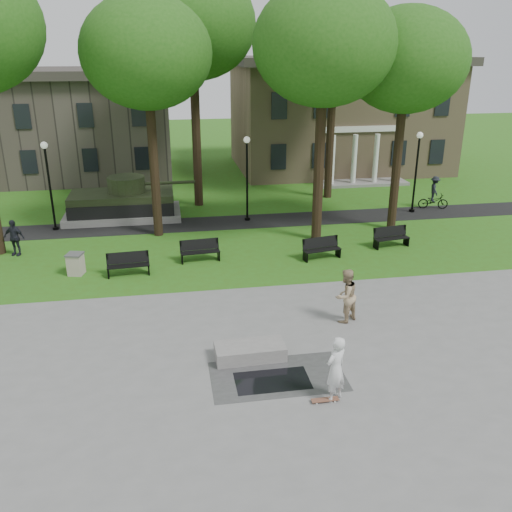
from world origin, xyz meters
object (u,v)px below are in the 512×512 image
Objects in this scene: cyclist at (434,195)px; park_bench_0 at (128,263)px; friend_watching at (346,296)px; trash_bin at (76,264)px; concrete_block at (250,351)px; skateboarder at (336,369)px.

cyclist is 1.10× the size of park_bench_0.
friend_watching is 11.81m from trash_bin.
park_bench_0 reaches higher than trash_bin.
park_bench_0 is (-17.83, -7.50, -0.30)m from cyclist.
skateboarder is at bearing -52.08° from concrete_block.
skateboarder is 0.99× the size of friend_watching.
cyclist is 19.35m from park_bench_0.
trash_bin is (-2.25, 0.43, -0.04)m from park_bench_0.
cyclist is (13.71, 15.07, 0.58)m from concrete_block.
skateboarder is at bearing -62.65° from park_bench_0.
concrete_block is 1.13× the size of skateboarder.
friend_watching is at bearing -31.20° from trash_bin.
skateboarder is 21.16m from cyclist.
park_bench_0 is at bearing -91.05° from skateboarder.
concrete_block is 8.62m from park_bench_0.
park_bench_0 is 2.29m from trash_bin.
cyclist is (11.74, 17.60, -0.18)m from skateboarder.
trash_bin is at bearing 128.50° from concrete_block.
park_bench_0 is (-6.09, 10.10, -0.47)m from skateboarder.
friend_watching reaches higher than trash_bin.
cyclist is at bearing 19.08° from park_bench_0.
cyclist is at bearing -155.83° from skateboarder.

